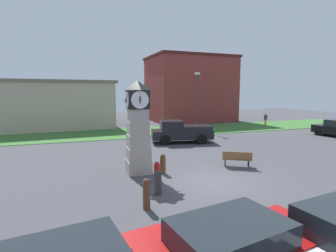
{
  "coord_description": "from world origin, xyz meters",
  "views": [
    {
      "loc": [
        -5.82,
        -10.54,
        4.19
      ],
      "look_at": [
        -1.19,
        3.0,
        2.32
      ],
      "focal_mm": 28.0,
      "sensor_mm": 36.0,
      "label": 1
    }
  ],
  "objects": [
    {
      "name": "bollard_end_row",
      "position": [
        -3.65,
        -1.79,
        0.57
      ],
      "size": [
        0.27,
        0.27,
        1.13
      ],
      "color": "brown",
      "rests_on": "ground_plane"
    },
    {
      "name": "pedestrian_crossing_lot",
      "position": [
        15.95,
        15.94,
        0.88
      ],
      "size": [
        0.46,
        0.37,
        1.55
      ],
      "color": "gold",
      "rests_on": "ground_plane"
    },
    {
      "name": "storefront_low_left",
      "position": [
        9.68,
        25.09,
        4.61
      ],
      "size": [
        11.91,
        9.47,
        9.21
      ],
      "color": "maroon",
      "rests_on": "ground_plane"
    },
    {
      "name": "street_lamp_near_road",
      "position": [
        6.14,
        14.92,
        3.6
      ],
      "size": [
        0.5,
        0.24,
        6.22
      ],
      "color": "#333338",
      "rests_on": "ground_plane"
    },
    {
      "name": "bollard_near_tower",
      "position": [
        -1.84,
        1.94,
        0.53
      ],
      "size": [
        0.29,
        0.29,
        1.04
      ],
      "color": "brown",
      "rests_on": "ground_plane"
    },
    {
      "name": "pickup_truck",
      "position": [
        2.16,
        9.42,
        0.93
      ],
      "size": [
        5.28,
        2.94,
        1.85
      ],
      "color": "black",
      "rests_on": "ground_plane"
    },
    {
      "name": "ground_plane",
      "position": [
        0.0,
        0.0,
        0.0
      ],
      "size": [
        87.9,
        87.9,
        0.0
      ],
      "primitive_type": "plane",
      "color": "#424247"
    },
    {
      "name": "bollard_far_row",
      "position": [
        -2.87,
        -0.65,
        0.51
      ],
      "size": [
        0.29,
        0.29,
        1.01
      ],
      "color": "#333338",
      "rests_on": "ground_plane"
    },
    {
      "name": "bollard_mid_row",
      "position": [
        -2.51,
        0.75,
        0.5
      ],
      "size": [
        0.28,
        0.28,
        0.99
      ],
      "color": "maroon",
      "rests_on": "ground_plane"
    },
    {
      "name": "bench",
      "position": [
        2.45,
        1.72,
        0.52
      ],
      "size": [
        1.65,
        1.25,
        0.9
      ],
      "color": "brown",
      "rests_on": "ground_plane"
    },
    {
      "name": "grass_verge_far",
      "position": [
        3.12,
        16.11,
        0.02
      ],
      "size": [
        52.74,
        7.45,
        0.04
      ],
      "primitive_type": "cube",
      "color": "#386B2D",
      "rests_on": "ground_plane"
    },
    {
      "name": "clock_tower",
      "position": [
        -2.99,
        2.51,
        2.3
      ],
      "size": [
        1.41,
        1.39,
        4.74
      ],
      "color": "#9C978D",
      "rests_on": "ground_plane"
    },
    {
      "name": "car_near_tower",
      "position": [
        -2.7,
        -6.08,
        0.78
      ],
      "size": [
        4.61,
        2.44,
        1.53
      ],
      "color": "#A51111",
      "rests_on": "ground_plane"
    },
    {
      "name": "warehouse_blue_far",
      "position": [
        -11.67,
        22.86,
        2.74
      ],
      "size": [
        20.17,
        10.53,
        5.45
      ],
      "color": "#B7A88E",
      "rests_on": "ground_plane"
    }
  ]
}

